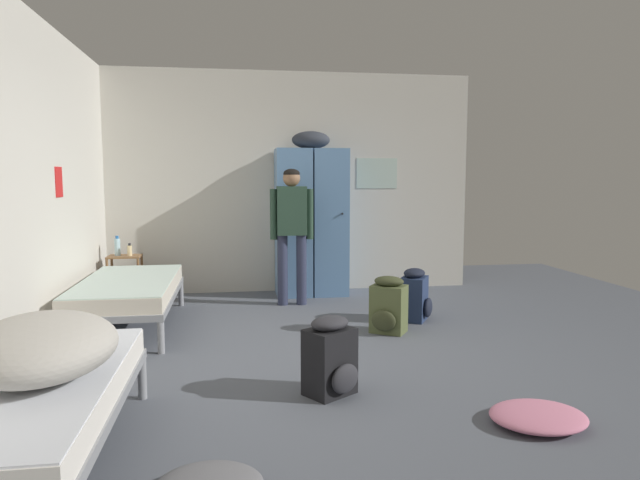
{
  "coord_description": "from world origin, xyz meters",
  "views": [
    {
      "loc": [
        -0.73,
        -4.58,
        1.49
      ],
      "look_at": [
        0.0,
        0.28,
        0.95
      ],
      "focal_mm": 31.91,
      "sensor_mm": 36.0,
      "label": 1
    }
  ],
  "objects_px": {
    "shelf_unit": "(125,274)",
    "clothes_pile_pink": "(538,416)",
    "backpack_black": "(331,358)",
    "backpack_olive": "(388,306)",
    "locker_bank": "(311,219)",
    "water_bottle": "(117,247)",
    "backpack_navy": "(415,296)",
    "bedding_heap": "(41,347)",
    "bed_left_front": "(24,400)",
    "lotion_bottle": "(130,250)",
    "person_traveler": "(292,223)",
    "bed_left_rear": "(128,290)"
  },
  "relations": [
    {
      "from": "bed_left_front",
      "to": "bedding_heap",
      "type": "xyz_separation_m",
      "value": [
        0.09,
        0.01,
        0.27
      ]
    },
    {
      "from": "shelf_unit",
      "to": "bedding_heap",
      "type": "bearing_deg",
      "value": -85.18
    },
    {
      "from": "shelf_unit",
      "to": "bed_left_front",
      "type": "distance_m",
      "value": 4.05
    },
    {
      "from": "bedding_heap",
      "to": "backpack_navy",
      "type": "xyz_separation_m",
      "value": [
        2.82,
        2.69,
        -0.39
      ]
    },
    {
      "from": "bed_left_rear",
      "to": "lotion_bottle",
      "type": "bearing_deg",
      "value": 98.86
    },
    {
      "from": "bed_left_front",
      "to": "backpack_black",
      "type": "xyz_separation_m",
      "value": [
        1.69,
        0.81,
        -0.12
      ]
    },
    {
      "from": "bed_left_rear",
      "to": "person_traveler",
      "type": "xyz_separation_m",
      "value": [
        1.71,
        0.8,
        0.58
      ]
    },
    {
      "from": "bedding_heap",
      "to": "water_bottle",
      "type": "relative_size",
      "value": 3.75
    },
    {
      "from": "person_traveler",
      "to": "clothes_pile_pink",
      "type": "xyz_separation_m",
      "value": [
        1.15,
        -3.5,
        -0.91
      ]
    },
    {
      "from": "water_bottle",
      "to": "backpack_olive",
      "type": "bearing_deg",
      "value": -31.97
    },
    {
      "from": "bed_left_front",
      "to": "clothes_pile_pink",
      "type": "relative_size",
      "value": 3.22
    },
    {
      "from": "bed_left_rear",
      "to": "bedding_heap",
      "type": "bearing_deg",
      "value": -88.2
    },
    {
      "from": "lotion_bottle",
      "to": "backpack_navy",
      "type": "bearing_deg",
      "value": -22.68
    },
    {
      "from": "bed_left_front",
      "to": "person_traveler",
      "type": "distance_m",
      "value": 4.07
    },
    {
      "from": "bedding_heap",
      "to": "lotion_bottle",
      "type": "height_order",
      "value": "bedding_heap"
    },
    {
      "from": "locker_bank",
      "to": "person_traveler",
      "type": "bearing_deg",
      "value": -118.0
    },
    {
      "from": "lotion_bottle",
      "to": "clothes_pile_pink",
      "type": "bearing_deg",
      "value": -51.71
    },
    {
      "from": "shelf_unit",
      "to": "backpack_navy",
      "type": "distance_m",
      "value": 3.43
    },
    {
      "from": "bed_left_rear",
      "to": "bedding_heap",
      "type": "relative_size",
      "value": 2.15
    },
    {
      "from": "backpack_black",
      "to": "backpack_olive",
      "type": "xyz_separation_m",
      "value": [
        0.81,
        1.48,
        0.0
      ]
    },
    {
      "from": "bed_left_rear",
      "to": "backpack_navy",
      "type": "xyz_separation_m",
      "value": [
        2.91,
        -0.14,
        -0.12
      ]
    },
    {
      "from": "bed_left_front",
      "to": "backpack_olive",
      "type": "relative_size",
      "value": 3.45
    },
    {
      "from": "shelf_unit",
      "to": "bed_left_front",
      "type": "xyz_separation_m",
      "value": [
        0.25,
        -4.04,
        0.04
      ]
    },
    {
      "from": "bed_left_front",
      "to": "shelf_unit",
      "type": "bearing_deg",
      "value": 93.54
    },
    {
      "from": "locker_bank",
      "to": "person_traveler",
      "type": "relative_size",
      "value": 1.3
    },
    {
      "from": "shelf_unit",
      "to": "backpack_olive",
      "type": "distance_m",
      "value": 3.27
    },
    {
      "from": "bed_left_front",
      "to": "clothes_pile_pink",
      "type": "distance_m",
      "value": 2.88
    },
    {
      "from": "person_traveler",
      "to": "clothes_pile_pink",
      "type": "height_order",
      "value": "person_traveler"
    },
    {
      "from": "person_traveler",
      "to": "bedding_heap",
      "type": "bearing_deg",
      "value": -114.1
    },
    {
      "from": "bedding_heap",
      "to": "backpack_navy",
      "type": "height_order",
      "value": "bedding_heap"
    },
    {
      "from": "bed_left_front",
      "to": "bedding_heap",
      "type": "relative_size",
      "value": 2.15
    },
    {
      "from": "water_bottle",
      "to": "backpack_black",
      "type": "bearing_deg",
      "value": -58.1
    },
    {
      "from": "shelf_unit",
      "to": "backpack_olive",
      "type": "xyz_separation_m",
      "value": [
        2.76,
        -1.75,
        -0.09
      ]
    },
    {
      "from": "bed_left_rear",
      "to": "backpack_black",
      "type": "height_order",
      "value": "backpack_black"
    },
    {
      "from": "clothes_pile_pink",
      "to": "person_traveler",
      "type": "bearing_deg",
      "value": 108.15
    },
    {
      "from": "shelf_unit",
      "to": "backpack_black",
      "type": "bearing_deg",
      "value": -58.98
    },
    {
      "from": "water_bottle",
      "to": "clothes_pile_pink",
      "type": "height_order",
      "value": "water_bottle"
    },
    {
      "from": "bed_left_front",
      "to": "backpack_navy",
      "type": "relative_size",
      "value": 3.45
    },
    {
      "from": "shelf_unit",
      "to": "clothes_pile_pink",
      "type": "bearing_deg",
      "value": -51.37
    },
    {
      "from": "water_bottle",
      "to": "clothes_pile_pink",
      "type": "xyz_separation_m",
      "value": [
        3.19,
        -3.91,
        -0.63
      ]
    },
    {
      "from": "locker_bank",
      "to": "bedding_heap",
      "type": "height_order",
      "value": "locker_bank"
    },
    {
      "from": "locker_bank",
      "to": "water_bottle",
      "type": "height_order",
      "value": "locker_bank"
    },
    {
      "from": "water_bottle",
      "to": "bedding_heap",
      "type": "bearing_deg",
      "value": -84.08
    },
    {
      "from": "shelf_unit",
      "to": "backpack_navy",
      "type": "bearing_deg",
      "value": -22.84
    },
    {
      "from": "water_bottle",
      "to": "bed_left_rear",
      "type": "bearing_deg",
      "value": -74.8
    },
    {
      "from": "locker_bank",
      "to": "lotion_bottle",
      "type": "bearing_deg",
      "value": -174.41
    },
    {
      "from": "backpack_black",
      "to": "backpack_olive",
      "type": "distance_m",
      "value": 1.69
    },
    {
      "from": "lotion_bottle",
      "to": "backpack_olive",
      "type": "bearing_deg",
      "value": -32.48
    },
    {
      "from": "bed_left_front",
      "to": "bedding_heap",
      "type": "bearing_deg",
      "value": 8.98
    },
    {
      "from": "locker_bank",
      "to": "lotion_bottle",
      "type": "distance_m",
      "value": 2.23
    }
  ]
}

